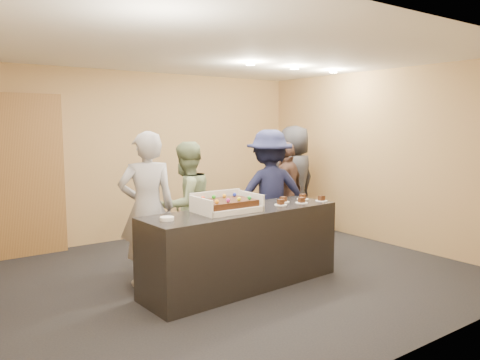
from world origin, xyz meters
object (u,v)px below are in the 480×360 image
at_px(storage_cabinet, 25,176).
at_px(person_server_grey, 147,209).
at_px(person_sage_man, 186,205).
at_px(person_dark_suit, 294,181).
at_px(plate_stack, 167,219).
at_px(cake_box, 226,207).
at_px(person_brown_extra, 287,193).
at_px(person_navy_man, 269,194).
at_px(serving_counter, 243,248).
at_px(sheet_cake, 227,203).

height_order(storage_cabinet, person_server_grey, storage_cabinet).
bearing_deg(storage_cabinet, person_sage_man, -49.04).
bearing_deg(person_dark_suit, plate_stack, 21.58).
distance_m(cake_box, person_dark_suit, 2.81).
height_order(cake_box, person_brown_extra, person_brown_extra).
bearing_deg(person_navy_man, serving_counter, 57.05).
xyz_separation_m(cake_box, person_sage_man, (0.04, 0.98, -0.13)).
distance_m(serving_counter, cake_box, 0.54).
xyz_separation_m(storage_cabinet, cake_box, (1.52, -2.79, -0.20)).
xyz_separation_m(person_sage_man, person_navy_man, (1.20, -0.23, 0.07)).
bearing_deg(cake_box, person_navy_man, 31.15).
bearing_deg(cake_box, plate_stack, -174.48).
height_order(cake_box, person_sage_man, person_sage_man).
relative_size(serving_counter, plate_stack, 16.67).
xyz_separation_m(plate_stack, person_brown_extra, (2.65, 1.19, -0.12)).
height_order(sheet_cake, person_server_grey, person_server_grey).
distance_m(serving_counter, person_dark_suit, 2.69).
bearing_deg(person_server_grey, storage_cabinet, -53.20).
bearing_deg(person_navy_man, storage_cabinet, -16.33).
relative_size(person_server_grey, person_sage_man, 1.09).
relative_size(plate_stack, person_dark_suit, 0.08).
distance_m(person_sage_man, person_dark_suit, 2.39).
xyz_separation_m(cake_box, person_navy_man, (1.25, 0.75, -0.05)).
xyz_separation_m(serving_counter, storage_cabinet, (-1.74, 2.81, 0.69)).
height_order(sheet_cake, person_sage_man, person_sage_man).
xyz_separation_m(cake_box, person_server_grey, (-0.64, 0.68, -0.05)).
distance_m(person_navy_man, person_brown_extra, 0.74).
bearing_deg(storage_cabinet, serving_counter, -58.27).
distance_m(person_sage_man, person_navy_man, 1.23).
bearing_deg(person_server_grey, person_dark_suit, -150.74).
relative_size(serving_counter, person_brown_extra, 1.51).
bearing_deg(person_navy_man, person_server_grey, 22.29).
distance_m(person_server_grey, person_brown_extra, 2.57).
distance_m(person_server_grey, person_sage_man, 0.75).
bearing_deg(plate_stack, person_brown_extra, 24.15).
bearing_deg(person_server_grey, person_brown_extra, -156.10).
bearing_deg(serving_counter, storage_cabinet, 118.62).
distance_m(storage_cabinet, person_sage_man, 2.41).
relative_size(serving_counter, person_server_grey, 1.34).
bearing_deg(person_sage_man, storage_cabinet, -62.23).
xyz_separation_m(serving_counter, cake_box, (-0.22, 0.03, 0.50)).
xyz_separation_m(plate_stack, person_dark_suit, (3.14, 1.57, 0.00)).
relative_size(serving_counter, storage_cabinet, 1.05).
xyz_separation_m(cake_box, person_brown_extra, (1.89, 1.12, -0.15)).
xyz_separation_m(person_sage_man, person_brown_extra, (1.85, 0.13, -0.02)).
xyz_separation_m(cake_box, plate_stack, (-0.76, -0.07, -0.03)).
xyz_separation_m(serving_counter, plate_stack, (-0.98, -0.05, 0.47)).
distance_m(sheet_cake, person_sage_man, 1.02).
bearing_deg(serving_counter, person_dark_suit, 32.04).
height_order(person_server_grey, person_navy_man, same).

